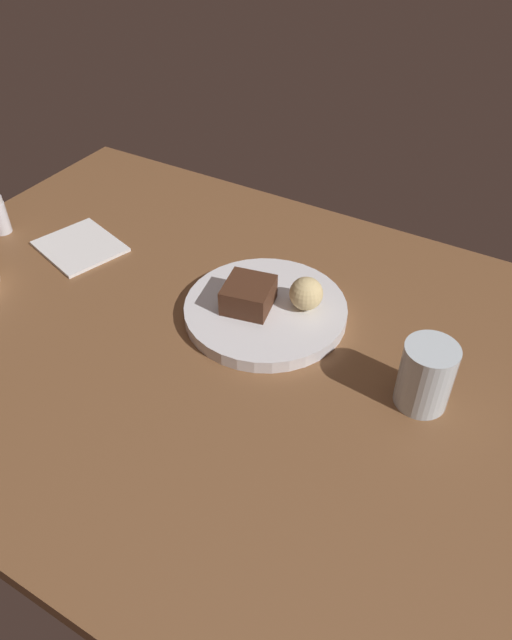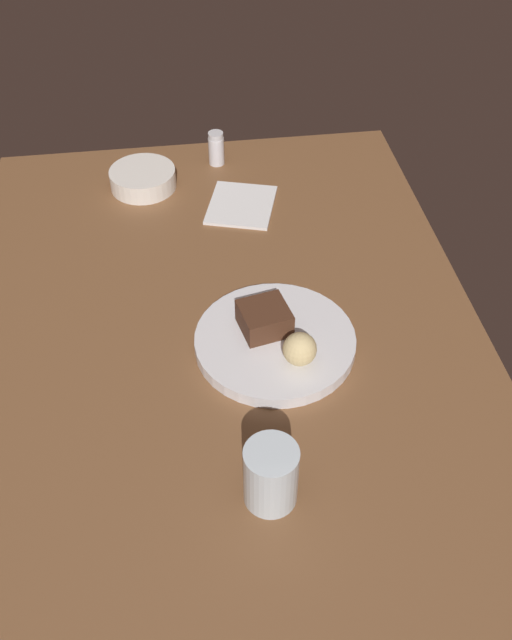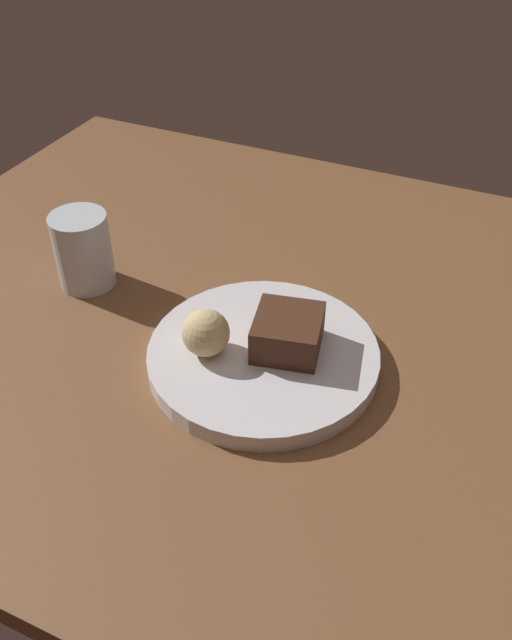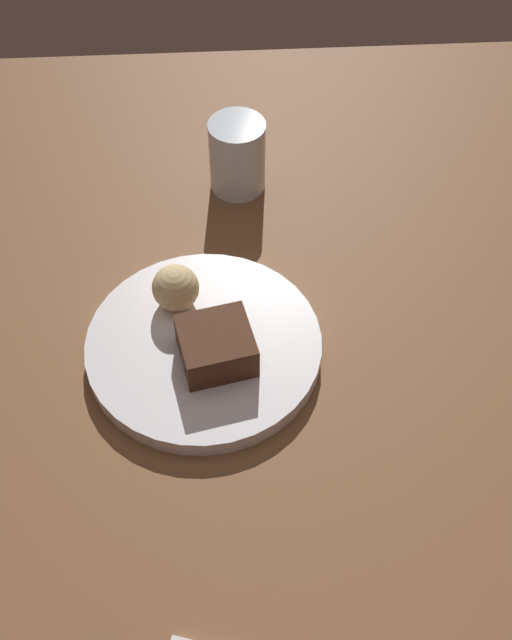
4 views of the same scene
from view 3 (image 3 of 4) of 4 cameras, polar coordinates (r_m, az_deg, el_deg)
name	(u,v)px [view 3 (image 3 of 4)]	position (r cm, az deg, el deg)	size (l,w,h in cm)	color
dining_table	(314,340)	(80.58, 4.94, -1.69)	(120.00, 84.00, 3.00)	brown
dessert_plate	(263,356)	(74.36, 0.61, -3.07)	(25.34, 25.34, 2.09)	silver
chocolate_cake_slice	(288,333)	(72.64, 2.69, -1.08)	(7.07, 7.36, 4.12)	#472819
bread_roll	(206,333)	(71.94, -4.24, -1.09)	(5.16, 5.16, 5.16)	#DBC184
water_glass	(83,250)	(86.87, -14.35, 5.70)	(7.06, 7.06, 9.62)	silver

